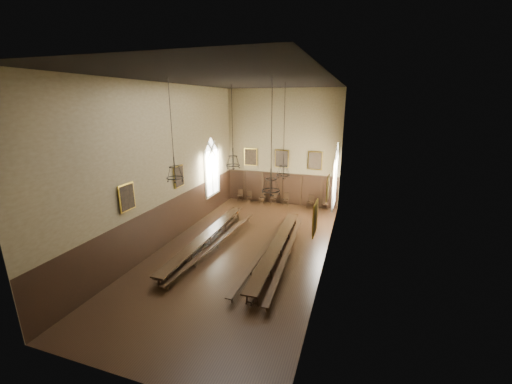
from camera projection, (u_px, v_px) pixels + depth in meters
The scene contains 33 objects.
floor at pixel (242, 250), 17.54m from camera, with size 9.00×18.00×0.02m, color black.
ceiling at pixel (240, 80), 15.05m from camera, with size 9.00×18.00×0.02m, color black.
wall_back at pixel (282, 148), 24.51m from camera, with size 9.00×0.02×9.00m, color #756748.
wall_front at pixel (115, 242), 8.08m from camera, with size 9.00×0.02×9.00m, color #756748.
wall_left at pixel (166, 166), 17.66m from camera, with size 0.02×18.00×9.00m, color #756748.
wall_right at pixel (329, 178), 14.92m from camera, with size 0.02×18.00×9.00m, color #756748.
wainscot_panelling at pixel (242, 230), 17.19m from camera, with size 9.00×18.00×2.50m, color black, non-canonical shape.
table_left at pixel (207, 240), 17.94m from camera, with size 0.84×9.75×0.76m.
table_right at pixel (277, 250), 16.74m from camera, with size 0.97×9.77×0.76m.
bench_left_outer at pixel (201, 241), 18.12m from camera, with size 0.49×9.04×0.41m.
bench_left_inner at pixel (218, 244), 17.67m from camera, with size 0.95×9.76×0.44m.
bench_right_inner at pixel (265, 250), 16.98m from camera, with size 0.46×9.81×0.44m.
bench_right_outer at pixel (287, 253), 16.59m from camera, with size 0.81×9.94×0.45m.
chair_0 at pixel (240, 197), 26.33m from camera, with size 0.52×0.52×0.96m.
chair_1 at pixel (249, 199), 26.05m from camera, with size 0.43×0.43×0.86m.
chair_2 at pixel (263, 200), 25.67m from camera, with size 0.46×0.46×0.97m.
chair_3 at pixel (273, 201), 25.40m from camera, with size 0.48×0.48×1.00m.
chair_4 at pixel (285, 202), 25.09m from camera, with size 0.49×0.49×1.02m.
chair_6 at pixel (310, 204), 24.46m from camera, with size 0.57×0.57×1.00m.
chair_7 at pixel (325, 206), 24.17m from camera, with size 0.50×0.50×0.94m.
chandelier_back_left at pixel (233, 160), 19.45m from camera, with size 0.88×0.88×4.96m.
chandelier_back_right at pixel (283, 168), 17.89m from camera, with size 0.79×0.79×5.19m.
chandelier_front_left at pixel (175, 171), 14.22m from camera, with size 0.78×0.78×4.48m.
chandelier_front_right at pixel (271, 183), 13.43m from camera, with size 0.78×0.78×4.83m.
portrait_back_0 at pixel (251, 157), 25.40m from camera, with size 1.10×0.12×1.40m.
portrait_back_1 at pixel (282, 159), 24.61m from camera, with size 1.10×0.12×1.40m.
portrait_back_2 at pixel (315, 161), 23.82m from camera, with size 1.10×0.12×1.40m.
portrait_left_0 at pixel (179, 176), 18.75m from camera, with size 0.12×1.00×1.30m.
portrait_left_1 at pixel (127, 197), 14.65m from camera, with size 0.12×1.00×1.30m.
portrait_right_0 at pixel (328, 189), 16.09m from camera, with size 0.12×1.00×1.30m.
portrait_right_1 at pixel (315, 218), 11.99m from camera, with size 0.12×1.00×1.30m.
window_right at pixel (336, 176), 20.26m from camera, with size 0.20×2.20×4.60m, color white, non-canonical shape.
window_left at pixel (212, 167), 22.96m from camera, with size 0.20×2.20×4.60m, color white, non-canonical shape.
Camera 1 is at (5.78, -14.88, 7.98)m, focal length 22.00 mm.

